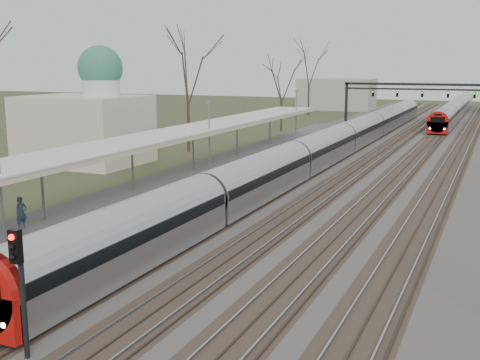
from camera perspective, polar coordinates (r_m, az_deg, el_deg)
The scene contains 10 objects.
track_bed at distance 61.60m, azimuth 12.64°, elevation 2.58°, with size 24.00×160.00×0.22m.
platform at distance 47.91m, azimuth -2.47°, elevation 1.05°, with size 3.50×69.00×1.00m, color #9E9B93.
canopy at distance 43.46m, azimuth -5.12°, elevation 4.57°, with size 4.10×50.00×3.11m.
dome_building at distance 54.60m, azimuth -14.35°, elevation 5.34°, with size 10.00×8.00×10.30m.
signal_gantry at distance 90.70m, azimuth 16.48°, elevation 8.07°, with size 21.00×0.59×6.08m.
tree_west_far at distance 60.19m, azimuth -5.00°, elevation 10.22°, with size 5.50×5.50×11.33m.
train_near at distance 59.76m, azimuth 9.66°, elevation 3.82°, with size 2.62×90.21×3.05m.
train_far at distance 107.50m, azimuth 19.79°, elevation 6.42°, with size 2.62×60.21×3.05m.
passenger at distance 30.26m, azimuth -20.03°, elevation -2.96°, with size 0.57×0.38×1.57m, color #2D4258.
signal_post at distance 18.67m, azimuth -20.16°, elevation -8.42°, with size 0.35×0.45×4.10m.
Camera 1 is at (11.68, -4.91, 8.69)m, focal length 45.00 mm.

